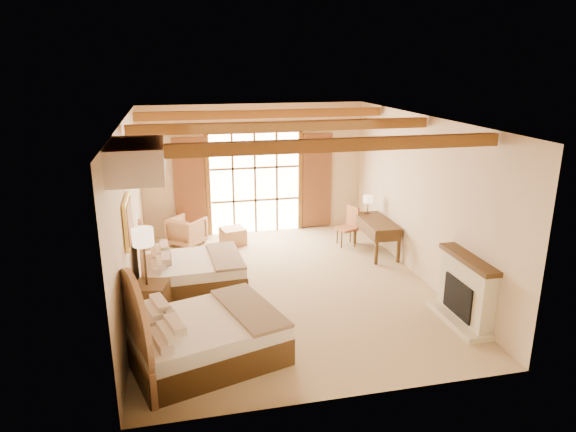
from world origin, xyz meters
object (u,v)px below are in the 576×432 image
object	(u,v)px
bed_far	(185,270)
nightstand	(152,301)
armchair	(187,231)
bed_near	(195,334)
desk	(376,235)

from	to	relation	value
bed_far	nightstand	xyz separation A→B (m)	(-0.58, -1.12, -0.06)
nightstand	armchair	bearing A→B (deg)	92.59
bed_near	bed_far	bearing A→B (deg)	74.47
bed_near	bed_far	size ratio (longest dim) A/B	1.28
nightstand	armchair	xyz separation A→B (m)	(0.70, 3.58, 0.02)
bed_near	nightstand	bearing A→B (deg)	97.49
bed_far	bed_near	bearing A→B (deg)	-91.76
nightstand	desk	bearing A→B (deg)	37.13
desk	nightstand	bearing A→B (deg)	-155.48
bed_far	armchair	size ratio (longest dim) A/B	2.65
bed_far	desk	size ratio (longest dim) A/B	1.36
bed_far	nightstand	distance (m)	1.27
bed_far	nightstand	world-z (taller)	bed_far
nightstand	bed_far	bearing A→B (deg)	76.21
bed_near	nightstand	size ratio (longest dim) A/B	3.95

